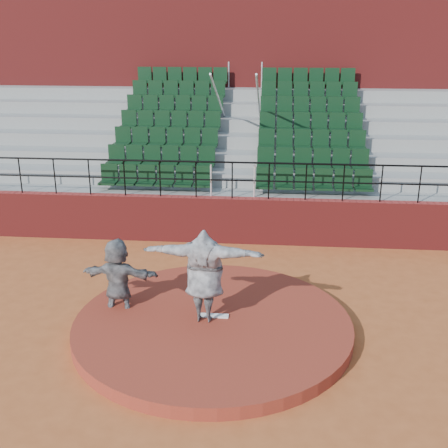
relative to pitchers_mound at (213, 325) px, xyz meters
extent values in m
plane|color=#AF5427|center=(0.00, 0.00, -0.12)|extent=(90.00, 90.00, 0.00)
cylinder|color=maroon|center=(0.00, 0.00, 0.00)|extent=(5.50, 5.50, 0.25)
cube|color=white|center=(0.00, 0.15, 0.14)|extent=(0.60, 0.15, 0.03)
cube|color=maroon|center=(0.00, 5.00, 0.53)|extent=(24.00, 0.30, 1.30)
cylinder|color=black|center=(0.00, 5.00, 2.17)|extent=(24.00, 0.05, 0.05)
cylinder|color=black|center=(0.00, 5.00, 1.68)|extent=(24.00, 0.04, 0.04)
cylinder|color=black|center=(-6.00, 5.00, 1.67)|extent=(0.04, 0.04, 1.00)
cylinder|color=black|center=(-5.00, 5.00, 1.67)|extent=(0.04, 0.04, 1.00)
cylinder|color=black|center=(-4.00, 5.00, 1.67)|extent=(0.04, 0.04, 1.00)
cylinder|color=black|center=(-3.00, 5.00, 1.67)|extent=(0.04, 0.04, 1.00)
cylinder|color=black|center=(-2.00, 5.00, 1.67)|extent=(0.04, 0.04, 1.00)
cylinder|color=black|center=(-1.00, 5.00, 1.67)|extent=(0.04, 0.04, 1.00)
cylinder|color=black|center=(0.00, 5.00, 1.67)|extent=(0.04, 0.04, 1.00)
cylinder|color=black|center=(1.00, 5.00, 1.67)|extent=(0.04, 0.04, 1.00)
cylinder|color=black|center=(2.00, 5.00, 1.67)|extent=(0.04, 0.04, 1.00)
cylinder|color=black|center=(3.00, 5.00, 1.67)|extent=(0.04, 0.04, 1.00)
cylinder|color=black|center=(4.00, 5.00, 1.67)|extent=(0.04, 0.04, 1.00)
cylinder|color=black|center=(5.00, 5.00, 1.67)|extent=(0.04, 0.04, 1.00)
cube|color=gray|center=(0.00, 5.58, 0.53)|extent=(24.00, 0.85, 1.30)
cube|color=black|center=(-2.25, 5.59, 1.54)|extent=(3.30, 0.48, 0.72)
cube|color=black|center=(2.25, 5.59, 1.54)|extent=(3.30, 0.48, 0.72)
cube|color=gray|center=(0.00, 6.43, 0.73)|extent=(24.00, 0.85, 1.70)
cube|color=black|center=(-2.25, 6.44, 1.94)|extent=(3.30, 0.48, 0.72)
cube|color=black|center=(2.25, 6.44, 1.94)|extent=(3.30, 0.48, 0.72)
cube|color=gray|center=(0.00, 7.28, 0.93)|extent=(24.00, 0.85, 2.10)
cube|color=black|center=(-2.25, 7.29, 2.33)|extent=(3.30, 0.48, 0.72)
cube|color=black|center=(2.25, 7.29, 2.33)|extent=(3.30, 0.48, 0.72)
cube|color=gray|center=(0.00, 8.12, 1.12)|extent=(24.00, 0.85, 2.50)
cube|color=black|center=(-2.25, 8.13, 2.73)|extent=(3.30, 0.48, 0.72)
cube|color=black|center=(2.25, 8.13, 2.73)|extent=(3.30, 0.48, 0.72)
cube|color=gray|center=(0.00, 8.97, 1.33)|extent=(24.00, 0.85, 2.90)
cube|color=black|center=(-2.25, 8.98, 3.14)|extent=(3.30, 0.48, 0.72)
cube|color=black|center=(2.25, 8.98, 3.14)|extent=(3.30, 0.48, 0.72)
cube|color=gray|center=(0.00, 9.82, 1.52)|extent=(24.00, 0.85, 3.30)
cube|color=black|center=(-2.25, 9.83, 3.53)|extent=(3.30, 0.48, 0.72)
cube|color=black|center=(2.25, 9.83, 3.53)|extent=(3.30, 0.48, 0.72)
cube|color=gray|center=(0.00, 10.68, 1.73)|extent=(24.00, 0.85, 3.70)
cube|color=black|center=(-2.25, 10.69, 3.94)|extent=(3.30, 0.48, 0.72)
cube|color=black|center=(2.25, 10.69, 3.94)|extent=(3.30, 0.48, 0.72)
cylinder|color=silver|center=(-0.60, 8.12, 3.28)|extent=(0.06, 5.97, 2.46)
cylinder|color=silver|center=(0.60, 8.12, 3.28)|extent=(0.06, 5.97, 2.46)
cube|color=maroon|center=(0.00, 12.60, 3.43)|extent=(24.00, 3.00, 7.10)
imported|color=black|center=(-0.16, 0.02, 1.07)|extent=(2.36, 0.78, 1.89)
imported|color=black|center=(-1.99, 0.43, 0.74)|extent=(1.64, 0.61, 1.73)
camera|label=1|loc=(1.10, -9.81, 5.56)|focal=45.00mm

